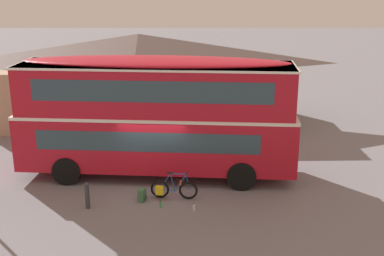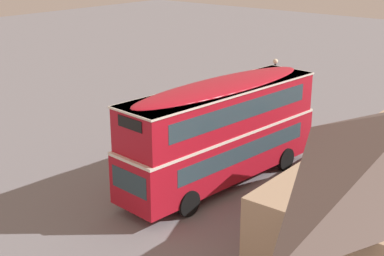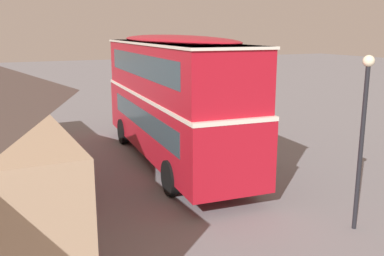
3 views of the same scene
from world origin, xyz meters
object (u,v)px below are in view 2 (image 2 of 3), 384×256
(street_lamp, at_px, (274,88))
(water_bottle_clear_plastic, at_px, (150,172))
(double_decker_bus, at_px, (222,128))
(touring_bicycle, at_px, (175,167))
(water_bottle_green_metal, at_px, (170,166))
(backpack_on_ground, at_px, (187,162))
(kerb_bollard, at_px, (201,145))

(street_lamp, bearing_deg, water_bottle_clear_plastic, -8.10)
(double_decker_bus, height_order, water_bottle_clear_plastic, double_decker_bus)
(touring_bicycle, height_order, street_lamp, street_lamp)
(water_bottle_clear_plastic, bearing_deg, street_lamp, 171.90)
(double_decker_bus, bearing_deg, water_bottle_green_metal, -84.35)
(touring_bicycle, distance_m, backpack_on_ground, 1.10)
(water_bottle_green_metal, bearing_deg, kerb_bollard, -178.46)
(touring_bicycle, relative_size, backpack_on_ground, 3.40)
(double_decker_bus, xyz_separation_m, backpack_on_ground, (-0.40, -2.42, -2.39))
(water_bottle_green_metal, height_order, water_bottle_clear_plastic, water_bottle_clear_plastic)
(backpack_on_ground, bearing_deg, kerb_bollard, -162.47)
(double_decker_bus, relative_size, touring_bicycle, 6.40)
(touring_bicycle, xyz_separation_m, water_bottle_clear_plastic, (0.77, -0.94, -0.25))
(backpack_on_ground, height_order, water_bottle_clear_plastic, backpack_on_ground)
(double_decker_bus, height_order, kerb_bollard, double_decker_bus)
(backpack_on_ground, bearing_deg, double_decker_bus, 80.57)
(kerb_bollard, bearing_deg, street_lamp, 168.03)
(backpack_on_ground, xyz_separation_m, kerb_bollard, (-1.82, -0.58, 0.24))
(water_bottle_green_metal, relative_size, water_bottle_clear_plastic, 0.98)
(backpack_on_ground, xyz_separation_m, street_lamp, (-7.00, 0.52, 2.47))
(touring_bicycle, bearing_deg, kerb_bollard, -165.04)
(water_bottle_clear_plastic, relative_size, street_lamp, 0.06)
(touring_bicycle, bearing_deg, backpack_on_ground, -169.53)
(touring_bicycle, height_order, water_bottle_green_metal, touring_bicycle)
(water_bottle_green_metal, height_order, kerb_bollard, kerb_bollard)
(double_decker_bus, bearing_deg, street_lamp, -165.59)
(water_bottle_clear_plastic, bearing_deg, kerb_bollard, 177.47)
(double_decker_bus, relative_size, water_bottle_green_metal, 42.90)
(street_lamp, xyz_separation_m, kerb_bollard, (5.17, -1.10, -2.23))
(water_bottle_green_metal, bearing_deg, water_bottle_clear_plastic, -11.23)
(water_bottle_green_metal, bearing_deg, backpack_on_ground, 143.70)
(backpack_on_ground, bearing_deg, street_lamp, 175.74)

